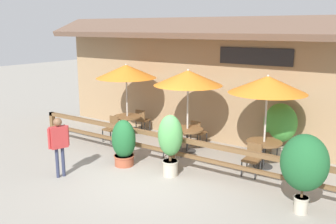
# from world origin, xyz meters

# --- Properties ---
(ground_plane) EXTENTS (60.00, 60.00, 0.00)m
(ground_plane) POSITION_xyz_m (0.00, 0.00, 0.00)
(ground_plane) COLOR gray
(building_facade) EXTENTS (14.28, 1.49, 4.23)m
(building_facade) POSITION_xyz_m (0.00, 4.10, 2.17)
(building_facade) COLOR #997A56
(building_facade) RESTS_ON ground
(patio_railing) EXTENTS (10.40, 0.14, 0.95)m
(patio_railing) POSITION_xyz_m (0.00, 1.05, 0.70)
(patio_railing) COLOR brown
(patio_railing) RESTS_ON ground
(patio_umbrella_near) EXTENTS (2.14, 2.14, 2.64)m
(patio_umbrella_near) POSITION_xyz_m (-3.11, 2.76, 2.37)
(patio_umbrella_near) COLOR #B7B2A8
(patio_umbrella_near) RESTS_ON ground
(dining_table_near) EXTENTS (0.99, 0.99, 0.76)m
(dining_table_near) POSITION_xyz_m (-3.11, 2.76, 0.61)
(dining_table_near) COLOR brown
(dining_table_near) RESTS_ON ground
(chair_near_streetside) EXTENTS (0.44, 0.44, 0.86)m
(chair_near_streetside) POSITION_xyz_m (-3.17, 2.00, 0.49)
(chair_near_streetside) COLOR brown
(chair_near_streetside) RESTS_ON ground
(chair_near_wallside) EXTENTS (0.46, 0.46, 0.86)m
(chair_near_wallside) POSITION_xyz_m (-3.05, 3.53, 0.49)
(chair_near_wallside) COLOR brown
(chair_near_wallside) RESTS_ON ground
(patio_umbrella_middle) EXTENTS (2.14, 2.14, 2.64)m
(patio_umbrella_middle) POSITION_xyz_m (-0.43, 2.55, 2.37)
(patio_umbrella_middle) COLOR #B7B2A8
(patio_umbrella_middle) RESTS_ON ground
(dining_table_middle) EXTENTS (0.99, 0.99, 0.76)m
(dining_table_middle) POSITION_xyz_m (-0.43, 2.55, 0.61)
(dining_table_middle) COLOR brown
(dining_table_middle) RESTS_ON ground
(chair_middle_streetside) EXTENTS (0.49, 0.49, 0.86)m
(chair_middle_streetside) POSITION_xyz_m (-0.47, 1.84, 0.49)
(chair_middle_streetside) COLOR brown
(chair_middle_streetside) RESTS_ON ground
(chair_middle_wallside) EXTENTS (0.46, 0.46, 0.86)m
(chair_middle_wallside) POSITION_xyz_m (-0.46, 3.26, 0.49)
(chair_middle_wallside) COLOR brown
(chair_middle_wallside) RESTS_ON ground
(patio_umbrella_far) EXTENTS (2.14, 2.14, 2.64)m
(patio_umbrella_far) POSITION_xyz_m (2.07, 2.61, 2.37)
(patio_umbrella_far) COLOR #B7B2A8
(patio_umbrella_far) RESTS_ON ground
(dining_table_far) EXTENTS (0.99, 0.99, 0.76)m
(dining_table_far) POSITION_xyz_m (2.07, 2.61, 0.61)
(dining_table_far) COLOR brown
(dining_table_far) RESTS_ON ground
(chair_far_streetside) EXTENTS (0.43, 0.43, 0.86)m
(chair_far_streetside) POSITION_xyz_m (2.04, 1.88, 0.49)
(chair_far_streetside) COLOR brown
(chair_far_streetside) RESTS_ON ground
(chair_far_wallside) EXTENTS (0.50, 0.50, 0.86)m
(chair_far_wallside) POSITION_xyz_m (2.03, 3.35, 0.49)
(chair_far_wallside) COLOR brown
(chair_far_wallside) RESTS_ON ground
(potted_plant_entrance_palm) EXTENTS (0.99, 0.89, 1.75)m
(potted_plant_entrance_palm) POSITION_xyz_m (3.72, 0.48, 1.11)
(potted_plant_entrance_palm) COLOR #B7AD99
(potted_plant_entrance_palm) RESTS_ON ground
(potted_plant_tall_tropical) EXTENTS (0.67, 0.61, 1.67)m
(potted_plant_tall_tropical) POSITION_xyz_m (0.26, 0.59, 0.99)
(potted_plant_tall_tropical) COLOR #B7AD99
(potted_plant_tall_tropical) RESTS_ON ground
(potted_plant_broad_leaf) EXTENTS (0.71, 0.64, 1.34)m
(potted_plant_broad_leaf) POSITION_xyz_m (-1.26, 0.47, 0.68)
(potted_plant_broad_leaf) COLOR #9E4C33
(potted_plant_broad_leaf) RESTS_ON ground
(potted_plant_small_flowering) EXTENTS (0.98, 0.88, 1.70)m
(potted_plant_small_flowering) POSITION_xyz_m (2.20, 3.55, 1.06)
(potted_plant_small_flowering) COLOR #B7AD99
(potted_plant_small_flowering) RESTS_ON ground
(pedestrian) EXTENTS (0.32, 0.54, 1.61)m
(pedestrian) POSITION_xyz_m (-2.08, -1.13, 1.04)
(pedestrian) COLOR #2D334C
(pedestrian) RESTS_ON ground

